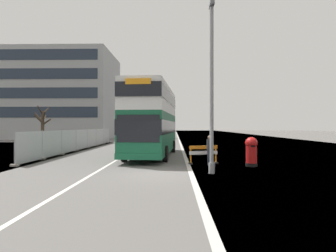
% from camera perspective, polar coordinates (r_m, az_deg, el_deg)
% --- Properties ---
extents(ground, '(140.00, 280.00, 0.10)m').
position_cam_1_polar(ground, '(14.03, -0.18, -9.21)').
color(ground, '#565451').
extents(double_decker_bus, '(3.40, 11.64, 4.97)m').
position_cam_1_polar(double_decker_bus, '(22.12, -2.92, 1.15)').
color(double_decker_bus, '#145638').
rests_on(double_decker_bus, ground).
extents(lamppost_foreground, '(0.29, 0.70, 7.92)m').
position_cam_1_polar(lamppost_foreground, '(14.16, 8.24, 6.22)').
color(lamppost_foreground, gray).
rests_on(lamppost_foreground, ground).
extents(red_pillar_postbox, '(0.67, 0.67, 1.59)m').
position_cam_1_polar(red_pillar_postbox, '(17.09, 15.47, -4.46)').
color(red_pillar_postbox, black).
rests_on(red_pillar_postbox, ground).
extents(roadworks_barrier, '(1.75, 0.84, 1.06)m').
position_cam_1_polar(roadworks_barrier, '(17.75, 6.70, -4.98)').
color(roadworks_barrier, orange).
rests_on(roadworks_barrier, ground).
extents(construction_site_fence, '(0.44, 24.00, 1.92)m').
position_cam_1_polar(construction_site_fence, '(29.41, -15.96, -2.51)').
color(construction_site_fence, '#A8AAAD').
rests_on(construction_site_fence, ground).
extents(car_oncoming_near, '(2.06, 4.28, 2.11)m').
position_cam_1_polar(car_oncoming_near, '(40.14, -7.54, -1.74)').
color(car_oncoming_near, gray).
rests_on(car_oncoming_near, ground).
extents(car_receding_mid, '(2.01, 4.05, 2.17)m').
position_cam_1_polar(car_receding_mid, '(47.38, -1.44, -1.45)').
color(car_receding_mid, navy).
rests_on(car_receding_mid, ground).
extents(car_receding_far, '(2.04, 3.87, 2.29)m').
position_cam_1_polar(car_receding_far, '(54.72, -0.43, -1.21)').
color(car_receding_far, navy).
rests_on(car_receding_far, ground).
extents(car_far_side, '(1.94, 3.81, 1.98)m').
position_cam_1_polar(car_far_side, '(64.67, -4.08, -1.15)').
color(car_far_side, gray).
rests_on(car_far_side, ground).
extents(bare_tree_far_verge_near, '(2.24, 2.69, 4.67)m').
position_cam_1_polar(bare_tree_far_verge_near, '(40.49, -22.61, 0.27)').
color(bare_tree_far_verge_near, '#4C3D2D').
rests_on(bare_tree_far_verge_near, ground).
extents(bare_tree_far_verge_mid, '(2.69, 3.29, 5.18)m').
position_cam_1_polar(bare_tree_far_verge_mid, '(59.14, -11.72, 0.36)').
color(bare_tree_far_verge_mid, '#4C3D2D').
rests_on(bare_tree_far_verge_mid, ground).
extents(bare_tree_far_verge_far, '(2.25, 2.69, 4.23)m').
position_cam_1_polar(bare_tree_far_verge_far, '(71.12, -13.13, -0.04)').
color(bare_tree_far_verge_far, '#4C3D2D').
rests_on(bare_tree_far_verge_far, ground).
extents(pedestrian_at_kerb, '(0.34, 0.34, 1.67)m').
position_cam_1_polar(pedestrian_at_kerb, '(17.18, 7.88, -4.55)').
color(pedestrian_at_kerb, '#2D3342').
rests_on(pedestrian_at_kerb, ground).
extents(backdrop_office_block, '(30.01, 14.92, 15.26)m').
position_cam_1_polar(backdrop_office_block, '(61.02, -24.38, 5.09)').
color(backdrop_office_block, '#9EA0A3').
rests_on(backdrop_office_block, ground).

